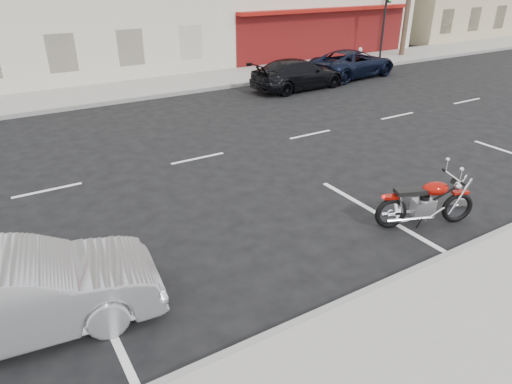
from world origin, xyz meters
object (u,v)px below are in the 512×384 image
sedan_silver (13,295)px  suv_far (353,63)px  fire_hydrant (360,54)px  motorcycle (460,201)px  traffic_light (386,14)px  car_far (298,74)px

sedan_silver → suv_far: size_ratio=0.87×
fire_hydrant → sedan_silver: (-19.11, -13.44, 0.15)m
motorcycle → suv_far: 14.54m
motorcycle → sedan_silver: sedan_silver is taller
traffic_light → motorcycle: traffic_light is taller
motorcycle → suv_far: suv_far is taller
sedan_silver → suv_far: sedan_silver is taller
fire_hydrant → traffic_light: bearing=-6.4°
traffic_light → car_far: bearing=-159.5°
motorcycle → sedan_silver: (-8.28, 1.20, 0.18)m
motorcycle → traffic_light: bearing=71.5°
traffic_light → motorcycle: size_ratio=1.86×
motorcycle → car_far: size_ratio=0.45×
suv_far → car_far: size_ratio=1.04×
traffic_light → suv_far: (-4.32, -2.34, -1.91)m
motorcycle → car_far: car_far is taller
motorcycle → sedan_silver: 8.37m
fire_hydrant → car_far: size_ratio=0.16×
suv_far → car_far: bearing=93.8°
suv_far → motorcycle: bearing=139.9°
traffic_light → sedan_silver: size_ratio=0.93×
fire_hydrant → suv_far: (-2.82, -2.51, 0.12)m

